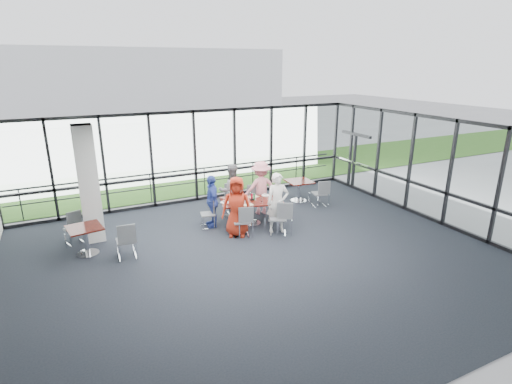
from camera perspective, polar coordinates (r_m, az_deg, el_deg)
name	(u,v)px	position (r m, az deg, el deg)	size (l,w,h in m)	color
floor	(259,258)	(10.22, 0.45, -9.41)	(12.00, 10.00, 0.02)	black
ceiling	(259,131)	(9.21, 0.50, 8.65)	(12.00, 10.00, 0.04)	white
wall_front	(427,305)	(5.98, 23.22, -14.65)	(12.00, 0.10, 3.20)	silver
curtain_wall_back	(195,157)	(14.08, -8.70, 5.03)	(12.00, 0.10, 3.20)	white
curtain_wall_right	(436,170)	(13.30, 24.30, 2.89)	(0.10, 10.00, 3.20)	white
exit_door	(354,162)	(15.99, 13.84, 4.22)	(0.12, 1.60, 2.10)	black
structural_column	(89,185)	(11.55, -22.80, 0.99)	(0.50, 0.50, 3.20)	white
apron	(164,169)	(19.16, -13.07, 3.19)	(80.00, 70.00, 0.02)	gray
grass_strip	(175,179)	(17.27, -11.51, 1.81)	(80.00, 5.00, 0.01)	#275418
hangar_main	(147,82)	(40.96, -15.26, 14.89)	(24.00, 10.00, 6.00)	silver
guard_rail	(191,182)	(14.91, -9.21, 1.35)	(0.06, 0.06, 12.00)	#2D2D33
main_table	(252,204)	(12.07, -0.63, -1.79)	(2.04, 1.46, 0.75)	#36100B
side_table_left	(85,232)	(11.02, -23.25, -5.22)	(0.92, 0.92, 0.75)	#36100B
side_table_right	(299,184)	(14.15, 6.18, 1.14)	(0.91, 0.91, 0.75)	#36100B
diner_near_left	(237,207)	(11.17, -2.77, -2.11)	(0.84, 0.55, 1.72)	#A92714
diner_near_right	(278,203)	(11.43, 3.10, -1.58)	(0.64, 0.47, 1.75)	white
diner_far_left	(231,190)	(12.62, -3.53, 0.22)	(0.83, 0.51, 1.72)	slate
diner_far_right	(261,188)	(12.82, 0.70, 0.59)	(1.12, 0.58, 1.74)	pink
diner_end	(212,201)	(11.92, -6.31, -1.27)	(0.93, 0.51, 1.58)	#344AAB
chair_main_nl	(241,221)	(11.26, -2.10, -4.20)	(0.44, 0.44, 0.89)	slate
chair_main_nr	(278,218)	(11.41, 3.20, -3.76)	(0.47, 0.47, 0.95)	slate
chair_main_fl	(235,200)	(12.90, -3.02, -1.13)	(0.47, 0.47, 0.97)	slate
chair_main_fr	(258,199)	(13.07, 0.27, -1.08)	(0.43, 0.43, 0.87)	slate
chair_main_end	(208,214)	(11.94, -6.89, -3.15)	(0.41, 0.41, 0.84)	slate
chair_spare_la	(126,241)	(10.54, -18.08, -6.61)	(0.46, 0.46, 0.93)	slate
chair_spare_lb	(73,229)	(11.89, -24.64, -4.83)	(0.41, 0.41, 0.83)	slate
chair_spare_r	(319,194)	(13.78, 9.04, -0.21)	(0.44, 0.44, 0.90)	slate
plate_nl	(237,205)	(11.61, -2.67, -1.87)	(0.26, 0.26, 0.01)	white
plate_nr	(272,202)	(11.83, 2.24, -1.50)	(0.24, 0.24, 0.01)	white
plate_fl	(234,197)	(12.28, -3.10, -0.78)	(0.26, 0.26, 0.01)	white
plate_fr	(265,195)	(12.46, 1.35, -0.47)	(0.24, 0.24, 0.01)	white
plate_end	(225,202)	(11.86, -4.49, -1.48)	(0.26, 0.26, 0.01)	white
tumbler_a	(247,201)	(11.72, -1.29, -1.34)	(0.07, 0.07, 0.14)	white
tumbler_b	(262,199)	(11.92, 0.81, -1.04)	(0.07, 0.07, 0.13)	white
tumbler_c	(250,195)	(12.26, -0.80, -0.46)	(0.07, 0.07, 0.15)	white
tumbler_d	(230,201)	(11.77, -3.73, -1.30)	(0.07, 0.07, 0.14)	white
menu_a	(248,205)	(11.64, -1.14, -1.83)	(0.28, 0.19, 0.00)	beige
menu_b	(278,201)	(11.94, 3.15, -1.34)	(0.28, 0.19, 0.00)	beige
menu_c	(254,197)	(12.34, -0.35, -0.68)	(0.31, 0.22, 0.00)	beige
condiment_caddy	(252,200)	(12.02, -0.55, -1.10)	(0.10, 0.07, 0.04)	black
ketchup_bottle	(252,197)	(12.06, -0.59, -0.68)	(0.06, 0.06, 0.18)	#9D0119
green_bottle	(254,197)	(12.02, -0.27, -0.69)	(0.05, 0.05, 0.20)	#207D3C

